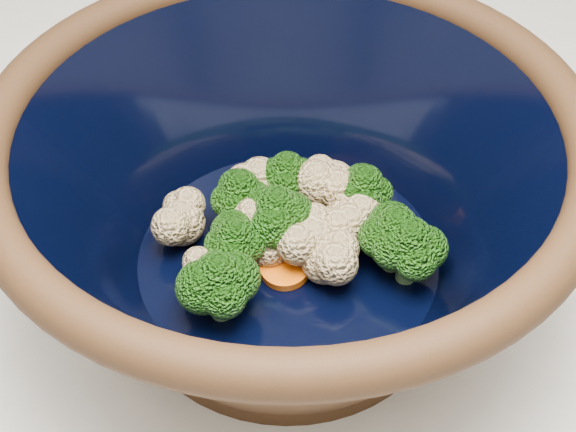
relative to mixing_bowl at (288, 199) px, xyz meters
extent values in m
cylinder|color=black|center=(0.00, 0.00, -0.08)|extent=(0.20, 0.20, 0.01)
torus|color=black|center=(0.00, 0.00, 0.05)|extent=(0.33, 0.33, 0.02)
cylinder|color=black|center=(0.00, 0.00, -0.05)|extent=(0.19, 0.19, 0.00)
cylinder|color=#608442|center=(0.00, 0.05, -0.04)|extent=(0.01, 0.01, 0.02)
ellipsoid|color=#205F12|center=(0.00, 0.05, -0.02)|extent=(0.03, 0.03, 0.03)
cylinder|color=#608442|center=(-0.03, -0.01, -0.04)|extent=(0.01, 0.01, 0.02)
ellipsoid|color=#205F12|center=(-0.03, -0.01, -0.02)|extent=(0.04, 0.04, 0.03)
cylinder|color=#608442|center=(-0.01, 0.01, -0.04)|extent=(0.01, 0.01, 0.02)
ellipsoid|color=#205F12|center=(-0.01, 0.01, -0.02)|extent=(0.04, 0.04, 0.03)
cylinder|color=#608442|center=(0.05, 0.03, -0.04)|extent=(0.01, 0.01, 0.02)
ellipsoid|color=#205F12|center=(0.05, 0.03, -0.02)|extent=(0.04, 0.04, 0.03)
cylinder|color=#608442|center=(0.07, -0.03, -0.04)|extent=(0.01, 0.01, 0.02)
ellipsoid|color=#205F12|center=(0.07, -0.03, -0.02)|extent=(0.04, 0.04, 0.03)
cylinder|color=#608442|center=(-0.04, -0.04, -0.04)|extent=(0.01, 0.01, 0.02)
ellipsoid|color=#205F12|center=(-0.04, -0.04, -0.02)|extent=(0.04, 0.04, 0.03)
cylinder|color=#608442|center=(0.06, -0.02, -0.04)|extent=(0.01, 0.01, 0.02)
ellipsoid|color=#205F12|center=(0.06, -0.02, -0.02)|extent=(0.04, 0.04, 0.03)
cylinder|color=#608442|center=(-0.03, 0.03, -0.04)|extent=(0.01, 0.01, 0.02)
ellipsoid|color=#205F12|center=(-0.03, 0.03, -0.02)|extent=(0.04, 0.04, 0.03)
sphere|color=beige|center=(0.02, -0.02, -0.03)|extent=(0.03, 0.03, 0.03)
sphere|color=beige|center=(-0.01, 0.04, -0.03)|extent=(0.03, 0.03, 0.03)
sphere|color=beige|center=(-0.01, 0.00, -0.03)|extent=(0.03, 0.03, 0.03)
sphere|color=beige|center=(0.03, 0.04, -0.03)|extent=(0.03, 0.03, 0.03)
sphere|color=beige|center=(-0.01, 0.02, -0.03)|extent=(0.03, 0.03, 0.03)
sphere|color=beige|center=(0.00, 0.00, -0.03)|extent=(0.03, 0.03, 0.03)
sphere|color=beige|center=(-0.01, 0.02, -0.03)|extent=(0.03, 0.03, 0.03)
sphere|color=beige|center=(0.04, 0.01, -0.03)|extent=(0.03, 0.03, 0.03)
sphere|color=beige|center=(-0.05, -0.03, -0.03)|extent=(0.03, 0.03, 0.03)
sphere|color=beige|center=(-0.06, 0.02, -0.03)|extent=(0.03, 0.03, 0.03)
sphere|color=beige|center=(0.02, 0.00, -0.04)|extent=(0.03, 0.03, 0.03)
sphere|color=beige|center=(0.01, -0.01, -0.03)|extent=(0.03, 0.03, 0.03)
cylinder|color=orange|center=(0.01, 0.00, -0.04)|extent=(0.03, 0.03, 0.01)
cylinder|color=orange|center=(0.01, 0.00, -0.04)|extent=(0.03, 0.03, 0.01)
cylinder|color=orange|center=(0.00, 0.00, -0.04)|extent=(0.03, 0.03, 0.01)
cylinder|color=orange|center=(0.00, -0.01, -0.04)|extent=(0.03, 0.03, 0.01)
cylinder|color=orange|center=(0.03, 0.05, -0.04)|extent=(0.03, 0.03, 0.01)
camera|label=1|loc=(-0.04, -0.33, 0.32)|focal=50.00mm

